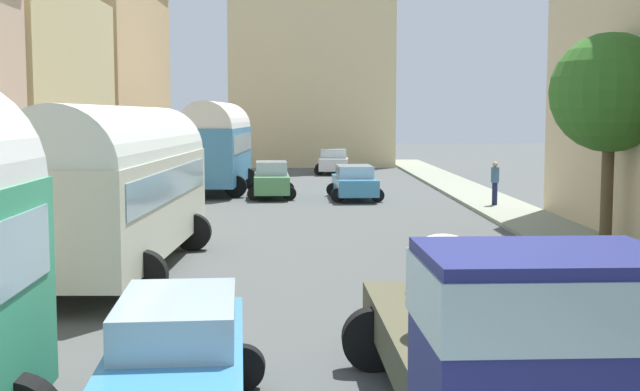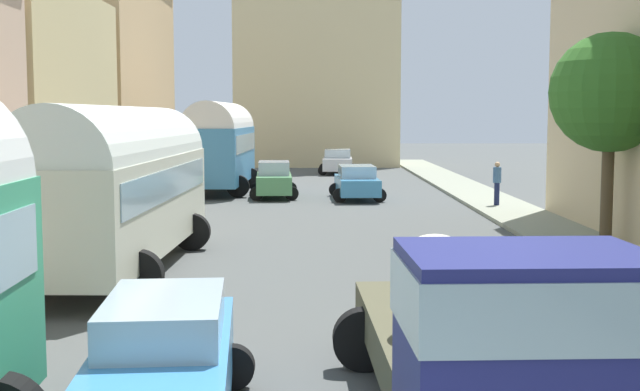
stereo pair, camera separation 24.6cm
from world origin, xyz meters
The scene contains 15 objects.
ground_plane centered at (0.00, 27.00, 0.00)m, with size 154.00×154.00×0.00m, color #4B4E4D.
sidewalk_left centered at (-7.25, 27.00, 0.07)m, with size 2.50×70.00×0.14m, color #B2A19A.
sidewalk_right centered at (7.25, 27.00, 0.07)m, with size 2.50×70.00×0.14m, color gray.
building_left_2 centered at (-10.72, 26.20, 4.08)m, with size 4.44×10.45×8.16m.
building_left_3 centered at (-10.98, 38.93, 5.80)m, with size 5.47×13.71×11.54m.
distant_church centered at (0.00, 56.61, 7.82)m, with size 11.68×6.18×22.44m.
parked_bus_1 centered at (-4.76, 15.57, 2.14)m, with size 3.46×9.89×3.89m.
parked_bus_2 centered at (-4.67, 35.53, 2.38)m, with size 3.51×8.09×4.31m.
cargo_truck_0 centered at (1.75, 5.20, 1.25)m, with size 3.30×6.61×2.43m.
car_0 centered at (1.68, 32.24, 0.75)m, with size 2.40×4.43×1.49m.
car_1 centered at (1.29, 47.85, 0.78)m, with size 2.48×3.92×1.56m.
car_2 centered at (-1.93, 5.69, 0.79)m, with size 2.31×4.41×1.57m.
car_3 centered at (-1.98, 32.93, 0.81)m, with size 2.25×4.01×1.62m.
pedestrian_0 centered at (7.02, 28.53, 1.07)m, with size 0.45×0.45×1.85m.
roadside_tree_2 centered at (7.90, 18.82, 4.27)m, with size 3.28×3.28×5.94m.
Camera 2 is at (-0.18, -3.74, 3.68)m, focal length 46.31 mm.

